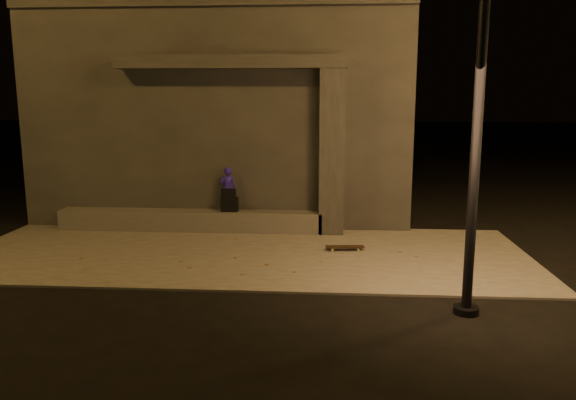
# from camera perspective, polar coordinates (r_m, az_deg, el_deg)

# --- Properties ---
(ground) EXTENTS (120.00, 120.00, 0.00)m
(ground) POSITION_cam_1_polar(r_m,az_deg,el_deg) (9.23, -6.28, -8.89)
(ground) COLOR black
(ground) RESTS_ON ground
(sidewalk) EXTENTS (11.00, 4.40, 0.04)m
(sidewalk) POSITION_cam_1_polar(r_m,az_deg,el_deg) (11.11, -4.44, -5.39)
(sidewalk) COLOR #615C55
(sidewalk) RESTS_ON ground
(building) EXTENTS (9.00, 5.10, 5.22)m
(building) POSITION_cam_1_polar(r_m,az_deg,el_deg) (15.29, -5.83, 8.78)
(building) COLOR #33312E
(building) RESTS_ON ground
(ledge) EXTENTS (6.00, 0.55, 0.45)m
(ledge) POSITION_cam_1_polar(r_m,az_deg,el_deg) (13.00, -9.87, -2.04)
(ledge) COLOR #595650
(ledge) RESTS_ON sidewalk
(column) EXTENTS (0.55, 0.55, 3.60)m
(column) POSITION_cam_1_polar(r_m,az_deg,el_deg) (12.37, 4.48, 4.84)
(column) COLOR #33312E
(column) RESTS_ON sidewalk
(canopy) EXTENTS (5.00, 0.70, 0.28)m
(canopy) POSITION_cam_1_polar(r_m,az_deg,el_deg) (12.56, -5.77, 13.77)
(canopy) COLOR #33312E
(canopy) RESTS_ON column
(skateboarder) EXTENTS (0.40, 0.29, 1.01)m
(skateboarder) POSITION_cam_1_polar(r_m,az_deg,el_deg) (12.68, -6.13, 1.09)
(skateboarder) COLOR #2818A2
(skateboarder) RESTS_ON ledge
(backpack) EXTENTS (0.39, 0.26, 0.54)m
(backpack) POSITION_cam_1_polar(r_m,az_deg,el_deg) (12.73, -5.96, -0.33)
(backpack) COLOR black
(backpack) RESTS_ON ledge
(skateboard) EXTENTS (0.78, 0.28, 0.08)m
(skateboard) POSITION_cam_1_polar(r_m,az_deg,el_deg) (11.22, 5.79, -4.78)
(skateboard) COLOR black
(skateboard) RESTS_ON sidewalk
(street_lamp_0) EXTENTS (0.36, 0.36, 6.94)m
(street_lamp_0) POSITION_cam_1_polar(r_m,az_deg,el_deg) (8.05, 19.24, 16.31)
(street_lamp_0) COLOR black
(street_lamp_0) RESTS_ON ground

